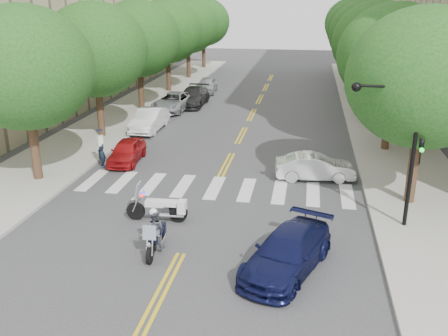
% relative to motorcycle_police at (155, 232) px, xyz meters
% --- Properties ---
extents(ground, '(140.00, 140.00, 0.00)m').
position_rel_motorcycle_police_xyz_m(ground, '(0.94, -0.01, -0.77)').
color(ground, '#38383A').
rests_on(ground, ground).
extents(sidewalk_left, '(5.00, 60.00, 0.15)m').
position_rel_motorcycle_police_xyz_m(sidewalk_left, '(-8.56, 21.99, -0.69)').
color(sidewalk_left, '#9E9991').
rests_on(sidewalk_left, ground).
extents(sidewalk_right, '(5.00, 60.00, 0.15)m').
position_rel_motorcycle_police_xyz_m(sidewalk_right, '(10.44, 21.99, -0.69)').
color(sidewalk_right, '#9E9991').
rests_on(sidewalk_right, ground).
extents(tree_l_0, '(6.40, 6.40, 8.45)m').
position_rel_motorcycle_police_xyz_m(tree_l_0, '(-7.86, 5.99, 4.79)').
color(tree_l_0, '#382316').
rests_on(tree_l_0, ground).
extents(tree_l_1, '(6.40, 6.40, 8.45)m').
position_rel_motorcycle_police_xyz_m(tree_l_1, '(-7.86, 13.99, 4.79)').
color(tree_l_1, '#382316').
rests_on(tree_l_1, ground).
extents(tree_l_2, '(6.40, 6.40, 8.45)m').
position_rel_motorcycle_police_xyz_m(tree_l_2, '(-7.86, 21.99, 4.79)').
color(tree_l_2, '#382316').
rests_on(tree_l_2, ground).
extents(tree_l_3, '(6.40, 6.40, 8.45)m').
position_rel_motorcycle_police_xyz_m(tree_l_3, '(-7.86, 29.99, 4.79)').
color(tree_l_3, '#382316').
rests_on(tree_l_3, ground).
extents(tree_l_4, '(6.40, 6.40, 8.45)m').
position_rel_motorcycle_police_xyz_m(tree_l_4, '(-7.86, 37.99, 4.79)').
color(tree_l_4, '#382316').
rests_on(tree_l_4, ground).
extents(tree_l_5, '(6.40, 6.40, 8.45)m').
position_rel_motorcycle_police_xyz_m(tree_l_5, '(-7.86, 45.99, 4.79)').
color(tree_l_5, '#382316').
rests_on(tree_l_5, ground).
extents(tree_r_0, '(6.40, 6.40, 8.45)m').
position_rel_motorcycle_police_xyz_m(tree_r_0, '(9.74, 5.99, 4.79)').
color(tree_r_0, '#382316').
rests_on(tree_r_0, ground).
extents(tree_r_1, '(6.40, 6.40, 8.45)m').
position_rel_motorcycle_police_xyz_m(tree_r_1, '(9.74, 13.99, 4.79)').
color(tree_r_1, '#382316').
rests_on(tree_r_1, ground).
extents(tree_r_2, '(6.40, 6.40, 8.45)m').
position_rel_motorcycle_police_xyz_m(tree_r_2, '(9.74, 21.99, 4.79)').
color(tree_r_2, '#382316').
rests_on(tree_r_2, ground).
extents(tree_r_3, '(6.40, 6.40, 8.45)m').
position_rel_motorcycle_police_xyz_m(tree_r_3, '(9.74, 29.99, 4.79)').
color(tree_r_3, '#382316').
rests_on(tree_r_3, ground).
extents(tree_r_4, '(6.40, 6.40, 8.45)m').
position_rel_motorcycle_police_xyz_m(tree_r_4, '(9.74, 37.99, 4.79)').
color(tree_r_4, '#382316').
rests_on(tree_r_4, ground).
extents(tree_r_5, '(6.40, 6.40, 8.45)m').
position_rel_motorcycle_police_xyz_m(tree_r_5, '(9.74, 45.99, 4.79)').
color(tree_r_5, '#382316').
rests_on(tree_r_5, ground).
extents(traffic_signal_pole, '(2.82, 0.42, 6.00)m').
position_rel_motorcycle_police_xyz_m(traffic_signal_pole, '(8.66, 3.48, 2.96)').
color(traffic_signal_pole, black).
rests_on(traffic_signal_pole, ground).
extents(motorcycle_police, '(0.74, 2.12, 1.72)m').
position_rel_motorcycle_police_xyz_m(motorcycle_police, '(0.00, 0.00, 0.00)').
color(motorcycle_police, black).
rests_on(motorcycle_police, ground).
extents(motorcycle_parked, '(2.53, 0.62, 1.63)m').
position_rel_motorcycle_police_xyz_m(motorcycle_parked, '(-0.48, 2.54, -0.20)').
color(motorcycle_parked, black).
rests_on(motorcycle_parked, ground).
extents(officer_standing, '(0.71, 0.72, 1.67)m').
position_rel_motorcycle_police_xyz_m(officer_standing, '(-5.56, 8.49, 0.07)').
color(officer_standing, black).
rests_on(officer_standing, ground).
extents(convertible, '(4.04, 1.80, 1.29)m').
position_rel_motorcycle_police_xyz_m(convertible, '(5.65, 8.49, -0.12)').
color(convertible, silver).
rests_on(convertible, ground).
extents(sedan_blue, '(3.41, 5.04, 1.36)m').
position_rel_motorcycle_police_xyz_m(sedan_blue, '(4.72, -0.51, -0.09)').
color(sedan_blue, '#0D1036').
rests_on(sedan_blue, ground).
extents(parked_car_a, '(1.73, 3.79, 1.26)m').
position_rel_motorcycle_police_xyz_m(parked_car_a, '(-4.52, 9.49, -0.14)').
color(parked_car_a, '#A61115').
rests_on(parked_car_a, ground).
extents(parked_car_b, '(1.59, 4.51, 1.48)m').
position_rel_motorcycle_police_xyz_m(parked_car_b, '(-5.36, 16.16, -0.02)').
color(parked_car_b, white).
rests_on(parked_car_b, ground).
extents(parked_car_c, '(2.83, 5.31, 1.42)m').
position_rel_motorcycle_police_xyz_m(parked_car_c, '(-5.36, 22.31, -0.06)').
color(parked_car_c, '#929499').
rests_on(parked_car_c, ground).
extents(parked_car_d, '(2.09, 5.08, 1.47)m').
position_rel_motorcycle_police_xyz_m(parked_car_d, '(-4.26, 24.49, -0.03)').
color(parked_car_d, black).
rests_on(parked_car_d, ground).
extents(parked_car_e, '(1.92, 4.28, 1.43)m').
position_rel_motorcycle_police_xyz_m(parked_car_e, '(-4.26, 30.24, -0.05)').
color(parked_car_e, '#96979B').
rests_on(parked_car_e, ground).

